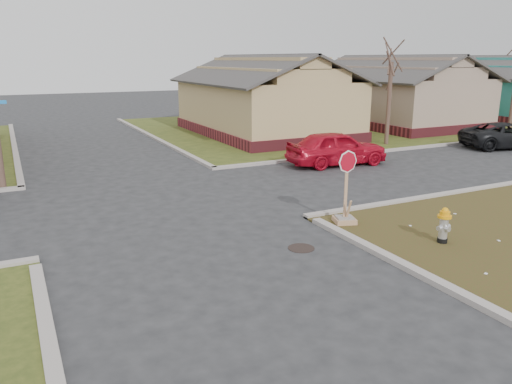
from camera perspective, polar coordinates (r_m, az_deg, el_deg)
name	(u,v)px	position (r m, az deg, el deg)	size (l,w,h in m)	color
ground	(208,257)	(11.63, -5.49, -7.39)	(120.00, 120.00, 0.00)	#262729
verge_far_right	(400,120)	(38.36, 16.12, 7.88)	(37.00, 19.00, 0.05)	#344117
curbs	(151,203)	(16.15, -11.92, -1.18)	(80.00, 40.00, 0.12)	#A49B94
manhole	(301,248)	(12.12, 5.18, -6.40)	(0.64, 0.64, 0.01)	black
side_house_yellow	(264,97)	(30.01, 0.93, 10.77)	(7.60, 11.60, 4.70)	maroon
side_house_tan	(395,92)	(35.73, 15.59, 10.92)	(7.60, 11.60, 4.70)	maroon
side_house_teal	(496,88)	(43.04, 25.75, 10.61)	(7.60, 11.60, 4.70)	maroon
tree_mid_right	(389,104)	(27.06, 14.93, 9.73)	(0.22, 0.22, 4.20)	#49342A
fire_hydrant	(444,223)	(12.98, 20.68, -3.37)	(0.33, 0.33, 0.89)	black
stop_sign	(345,207)	(13.82, 10.15, -1.75)	(0.57, 0.56, 2.02)	tan
red_sedan	(337,148)	(21.55, 9.21, 5.00)	(1.74, 4.31, 1.47)	red
dark_pickup	(507,135)	(28.45, 26.80, 5.79)	(2.12, 4.59, 1.28)	black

